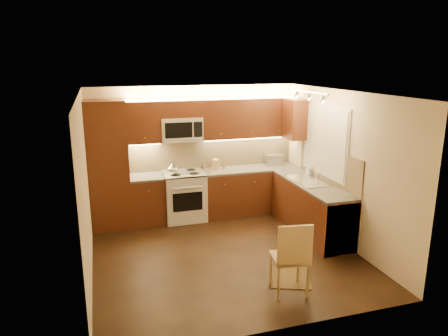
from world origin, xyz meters
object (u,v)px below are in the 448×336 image
object	(u,v)px
soap_bottle	(309,170)
dining_chair	(290,256)
microwave	(181,129)
stove	(184,196)
knife_block	(215,164)
toaster_oven	(274,159)
kettle	(173,169)
sink	(309,177)

from	to	relation	value
soap_bottle	dining_chair	world-z (taller)	soap_bottle
soap_bottle	dining_chair	size ratio (longest dim) A/B	0.17
microwave	soap_bottle	world-z (taller)	microwave
stove	knife_block	xyz separation A→B (m)	(0.66, 0.14, 0.54)
soap_bottle	toaster_oven	bearing A→B (deg)	94.61
soap_bottle	microwave	bearing A→B (deg)	143.65
microwave	soap_bottle	xyz separation A→B (m)	(2.21, -0.86, -0.74)
microwave	knife_block	distance (m)	0.98
kettle	knife_block	xyz separation A→B (m)	(0.89, 0.26, -0.04)
sink	toaster_oven	world-z (taller)	toaster_oven
knife_block	dining_chair	world-z (taller)	knife_block
knife_block	soap_bottle	bearing A→B (deg)	-40.49
microwave	dining_chair	world-z (taller)	microwave
toaster_oven	knife_block	size ratio (longest dim) A/B	1.80
stove	dining_chair	bearing A→B (deg)	-75.32
kettle	soap_bottle	size ratio (longest dim) A/B	1.41
sink	soap_bottle	xyz separation A→B (m)	(0.21, 0.40, 0.01)
soap_bottle	dining_chair	bearing A→B (deg)	-137.76
knife_block	soap_bottle	distance (m)	1.78
microwave	knife_block	bearing A→B (deg)	0.59
sink	kettle	distance (m)	2.44
soap_bottle	knife_block	bearing A→B (deg)	135.67
kettle	soap_bottle	bearing A→B (deg)	-34.01
dining_chair	toaster_oven	bearing A→B (deg)	78.80
stove	soap_bottle	size ratio (longest dim) A/B	5.45
microwave	dining_chair	xyz separation A→B (m)	(0.78, -3.10, -1.22)
stove	toaster_oven	size ratio (longest dim) A/B	2.58
knife_block	soap_bottle	size ratio (longest dim) A/B	1.17
soap_bottle	dining_chair	distance (m)	2.70
stove	microwave	bearing A→B (deg)	90.00
soap_bottle	sink	bearing A→B (deg)	-133.04
knife_block	dining_chair	bearing A→B (deg)	-99.09
dining_chair	knife_block	bearing A→B (deg)	100.74
kettle	knife_block	world-z (taller)	kettle
kettle	dining_chair	xyz separation A→B (m)	(1.00, -2.85, -0.54)
toaster_oven	dining_chair	world-z (taller)	toaster_oven
sink	knife_block	distance (m)	1.84
dining_chair	soap_bottle	bearing A→B (deg)	65.93
sink	microwave	bearing A→B (deg)	147.79
microwave	sink	size ratio (longest dim) A/B	0.88
microwave	soap_bottle	distance (m)	2.48
stove	dining_chair	size ratio (longest dim) A/B	0.92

